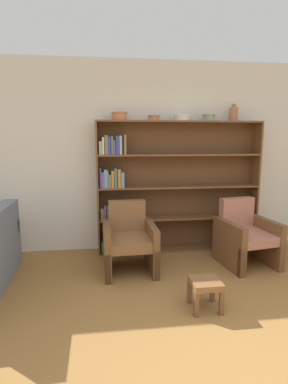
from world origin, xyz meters
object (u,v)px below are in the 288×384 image
bowl_sage (119,116)px  bowl_slate (182,117)px  bookshelf (164,190)px  bowl_terracotta (209,117)px  bowl_brass (154,117)px  footstool (205,286)px  armchair_cushioned (245,236)px  armchair_leather (129,241)px  vase_tall (233,114)px

bowl_sage → bowl_slate: size_ratio=0.92×
bookshelf → bowl_terracotta: bearing=-2.1°
bowl_brass → footstool: 2.37m
bowl_sage → bowl_brass: bearing=0.0°
armchair_cushioned → bowl_sage: bearing=-30.5°
bookshelf → bowl_brass: size_ratio=13.78×
bowl_sage → bowl_terracotta: bearing=0.0°
armchair_cushioned → bookshelf: bearing=-42.8°
bowl_brass → bowl_slate: bearing=-0.0°
bookshelf → armchair_leather: bookshelf is taller
bowl_sage → footstool: bearing=-65.4°
bowl_terracotta → armchair_cushioned: bowl_terracotta is taller
bowl_terracotta → footstool: bowl_terracotta is taller
bowl_terracotta → vase_tall: vase_tall is taller
bowl_slate → bowl_terracotta: 0.39m
bowl_slate → armchair_leather: 1.87m
bowl_slate → armchair_leather: (-0.81, -0.62, -1.56)m
bowl_terracotta → footstool: 2.42m
bowl_sage → vase_tall: 1.63m
bowl_slate → armchair_cushioned: 1.84m
bookshelf → armchair_leather: (-0.57, -0.64, -0.53)m
bowl_sage → armchair_cushioned: bowl_sage is taller
footstool → vase_tall: bearing=61.2°
bowl_brass → bowl_terracotta: size_ratio=0.92×
bowl_sage → bowl_brass: (0.48, 0.00, -0.02)m
bowl_brass → bowl_slate: bowl_slate is taller
bowl_sage → bowl_brass: bowl_sage is taller
bowl_sage → bowl_brass: 0.48m
bowl_sage → vase_tall: bearing=0.0°
bookshelf → vase_tall: (0.99, -0.02, 1.09)m
bowl_brass → armchair_cushioned: bearing=-28.6°
vase_tall → footstool: bearing=-118.8°
bowl_terracotta → armchair_cushioned: bearing=-60.9°
armchair_leather → footstool: 1.21m
footstool → armchair_leather: bearing=123.8°
armchair_leather → footstool: bearing=121.6°
bowl_sage → footstool: 2.48m
bowl_slate → armchair_cushioned: (0.73, -0.62, -1.56)m
bowl_brass → vase_tall: size_ratio=0.72×
armchair_cushioned → footstool: bearing=39.3°
bowl_terracotta → bowl_brass: bearing=180.0°
bowl_terracotta → vase_tall: 0.36m
footstool → armchair_cushioned: bearing=48.8°
bowl_sage → armchair_cushioned: bearing=-21.0°
bookshelf → bowl_terracotta: size_ratio=12.64×
bowl_sage → footstool: bowl_sage is taller
armchair_leather → armchair_cushioned: (1.55, -0.00, 0.00)m
bowl_brass → vase_tall: bearing=0.0°
bookshelf → bowl_sage: (-0.64, -0.02, 1.05)m
bowl_brass → armchair_leather: 1.73m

